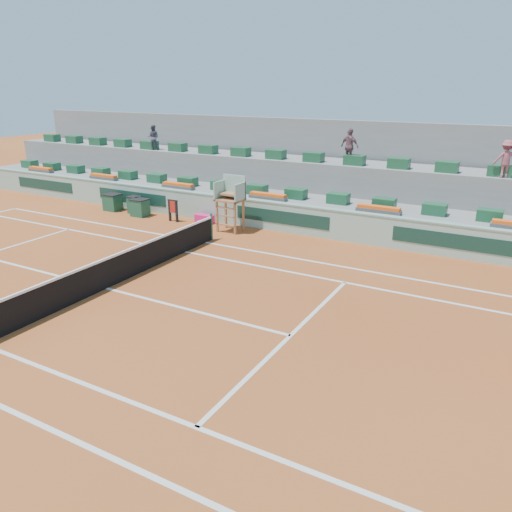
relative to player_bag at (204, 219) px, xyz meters
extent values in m
plane|color=brown|center=(1.76, -7.96, -0.19)|extent=(90.00, 90.00, 0.00)
cube|color=gray|center=(1.76, 2.74, 0.41)|extent=(36.00, 4.00, 1.20)
cube|color=gray|center=(1.76, 4.34, 1.11)|extent=(36.00, 2.40, 2.60)
cube|color=gray|center=(1.76, 5.94, 2.01)|extent=(36.00, 0.40, 4.40)
cube|color=#E61E71|center=(0.00, 0.00, 0.00)|extent=(0.88, 0.39, 0.39)
imported|color=#4E4E5B|center=(-5.77, 3.56, 3.08)|extent=(0.81, 0.73, 1.36)
imported|color=#79505C|center=(5.48, 3.78, 3.21)|extent=(1.02, 0.68, 1.60)
imported|color=#994C56|center=(11.91, 3.48, 3.13)|extent=(1.07, 0.85, 1.46)
cube|color=silver|center=(1.76, -2.47, -0.19)|extent=(23.77, 0.12, 0.01)
cube|color=silver|center=(1.76, -3.84, -0.19)|extent=(23.77, 0.12, 0.01)
cube|color=silver|center=(8.16, -7.96, -0.19)|extent=(0.12, 8.23, 0.01)
cube|color=silver|center=(1.76, -7.96, -0.19)|extent=(12.80, 0.12, 0.01)
cube|color=black|center=(1.76, -7.96, 0.27)|extent=(0.03, 11.87, 0.92)
cube|color=white|center=(1.76, -7.96, 0.76)|extent=(0.06, 11.87, 0.07)
cylinder|color=#1F4A33|center=(1.76, -2.02, 0.36)|extent=(0.10, 0.10, 1.10)
cube|color=#91B6A5|center=(1.76, 0.54, 0.41)|extent=(36.00, 0.30, 1.20)
cube|color=#769F8E|center=(1.76, 0.54, 1.04)|extent=(36.00, 0.34, 0.06)
cube|color=#13352B|center=(-11.24, 0.38, 0.46)|extent=(4.40, 0.02, 0.56)
cube|color=#13352B|center=(-4.74, 0.38, 0.46)|extent=(4.40, 0.02, 0.56)
cube|color=#13352B|center=(3.76, 0.38, 0.46)|extent=(4.40, 0.02, 0.56)
cube|color=#13352B|center=(10.76, 0.38, 0.46)|extent=(4.40, 0.02, 0.56)
cube|color=#915D37|center=(1.31, -0.91, 0.48)|extent=(0.08, 0.08, 1.35)
cube|color=#915D37|center=(2.21, -0.91, 0.48)|extent=(0.08, 0.08, 1.35)
cube|color=#915D37|center=(1.31, -0.21, 0.48)|extent=(0.08, 0.08, 1.35)
cube|color=#915D37|center=(2.21, -0.21, 0.48)|extent=(0.08, 0.08, 1.35)
cube|color=#915D37|center=(1.76, -0.56, 1.20)|extent=(1.10, 0.90, 0.08)
cube|color=#91B6A5|center=(1.76, -0.18, 1.71)|extent=(1.10, 0.08, 1.00)
cube|color=#91B6A5|center=(1.24, -0.56, 1.56)|extent=(0.06, 0.90, 0.80)
cube|color=#91B6A5|center=(2.28, -0.56, 1.56)|extent=(0.06, 0.90, 0.80)
cube|color=#915D37|center=(1.76, -0.46, 1.44)|extent=(0.80, 0.60, 0.08)
cube|color=#915D37|center=(1.76, -0.91, 0.16)|extent=(0.90, 0.08, 0.06)
cube|color=#915D37|center=(1.76, -0.91, 0.56)|extent=(0.90, 0.08, 0.06)
cube|color=#915D37|center=(1.76, -0.91, 0.91)|extent=(0.90, 0.08, 0.06)
cube|color=#1A4E2F|center=(-14.24, 1.84, 1.23)|extent=(0.90, 0.60, 0.44)
cube|color=#1A4E2F|center=(-12.24, 1.84, 1.23)|extent=(0.90, 0.60, 0.44)
cube|color=#1A4E2F|center=(-10.24, 1.84, 1.23)|extent=(0.90, 0.60, 0.44)
cube|color=#1A4E2F|center=(-8.24, 1.84, 1.23)|extent=(0.90, 0.60, 0.44)
cube|color=#1A4E2F|center=(-6.24, 1.84, 1.23)|extent=(0.90, 0.60, 0.44)
cube|color=#1A4E2F|center=(-4.24, 1.84, 1.23)|extent=(0.90, 0.60, 0.44)
cube|color=#1A4E2F|center=(-2.24, 1.84, 1.23)|extent=(0.90, 0.60, 0.44)
cube|color=#1A4E2F|center=(-0.24, 1.84, 1.23)|extent=(0.90, 0.60, 0.44)
cube|color=#1A4E2F|center=(1.76, 1.84, 1.23)|extent=(0.90, 0.60, 0.44)
cube|color=#1A4E2F|center=(3.76, 1.84, 1.23)|extent=(0.90, 0.60, 0.44)
cube|color=#1A4E2F|center=(5.76, 1.84, 1.23)|extent=(0.90, 0.60, 0.44)
cube|color=#1A4E2F|center=(7.76, 1.84, 1.23)|extent=(0.90, 0.60, 0.44)
cube|color=#1A4E2F|center=(9.76, 1.84, 1.23)|extent=(0.90, 0.60, 0.44)
cube|color=#1A4E2F|center=(11.76, 1.84, 1.23)|extent=(0.90, 0.60, 0.44)
cube|color=#1A4E2F|center=(-14.24, 3.74, 2.63)|extent=(0.90, 0.60, 0.44)
cube|color=#1A4E2F|center=(-12.24, 3.74, 2.63)|extent=(0.90, 0.60, 0.44)
cube|color=#1A4E2F|center=(-10.24, 3.74, 2.63)|extent=(0.90, 0.60, 0.44)
cube|color=#1A4E2F|center=(-8.24, 3.74, 2.63)|extent=(0.90, 0.60, 0.44)
cube|color=#1A4E2F|center=(-6.24, 3.74, 2.63)|extent=(0.90, 0.60, 0.44)
cube|color=#1A4E2F|center=(-4.24, 3.74, 2.63)|extent=(0.90, 0.60, 0.44)
cube|color=#1A4E2F|center=(-2.24, 3.74, 2.63)|extent=(0.90, 0.60, 0.44)
cube|color=#1A4E2F|center=(-0.24, 3.74, 2.63)|extent=(0.90, 0.60, 0.44)
cube|color=#1A4E2F|center=(1.76, 3.74, 2.63)|extent=(0.90, 0.60, 0.44)
cube|color=#1A4E2F|center=(3.76, 3.74, 2.63)|extent=(0.90, 0.60, 0.44)
cube|color=#1A4E2F|center=(5.76, 3.74, 2.63)|extent=(0.90, 0.60, 0.44)
cube|color=#1A4E2F|center=(7.76, 3.74, 2.63)|extent=(0.90, 0.60, 0.44)
cube|color=#1A4E2F|center=(9.76, 3.74, 2.63)|extent=(0.90, 0.60, 0.44)
cube|color=#1A4E2F|center=(11.76, 3.74, 2.63)|extent=(0.90, 0.60, 0.44)
cube|color=#505050|center=(-12.24, 1.04, 1.09)|extent=(1.80, 0.36, 0.16)
cube|color=#F55514|center=(-12.24, 1.04, 1.23)|extent=(1.70, 0.32, 0.12)
cube|color=#505050|center=(-7.24, 1.04, 1.09)|extent=(1.80, 0.36, 0.16)
cube|color=#F55514|center=(-7.24, 1.04, 1.23)|extent=(1.70, 0.32, 0.12)
cube|color=#505050|center=(-2.24, 1.04, 1.09)|extent=(1.80, 0.36, 0.16)
cube|color=#F55514|center=(-2.24, 1.04, 1.23)|extent=(1.70, 0.32, 0.12)
cube|color=#505050|center=(2.76, 1.04, 1.09)|extent=(1.80, 0.36, 0.16)
cube|color=#F55514|center=(2.76, 1.04, 1.23)|extent=(1.70, 0.32, 0.12)
cube|color=#505050|center=(7.76, 1.04, 1.09)|extent=(1.80, 0.36, 0.16)
cube|color=#F55514|center=(7.76, 1.04, 1.23)|extent=(1.70, 0.32, 0.12)
cube|color=#184831|center=(-3.46, -0.47, 0.21)|extent=(0.76, 0.65, 0.80)
cube|color=black|center=(-3.46, -0.47, 0.63)|extent=(0.80, 0.69, 0.04)
cube|color=#184831|center=(-4.06, -0.15, 0.21)|extent=(0.60, 0.51, 0.80)
cube|color=black|center=(-4.06, -0.15, 0.63)|extent=(0.63, 0.55, 0.04)
cube|color=#184831|center=(-5.44, -0.25, 0.21)|extent=(0.78, 0.67, 0.80)
cube|color=black|center=(-5.44, -0.25, 0.63)|extent=(0.83, 0.72, 0.04)
cube|color=black|center=(-1.61, -0.49, 0.31)|extent=(0.09, 0.09, 1.00)
cube|color=black|center=(-1.21, -0.49, 0.31)|extent=(0.09, 0.09, 1.00)
cube|color=black|center=(-1.41, -0.49, 0.81)|extent=(0.55, 0.07, 0.06)
cube|color=red|center=(-1.41, -0.51, 0.51)|extent=(0.41, 0.04, 0.56)
camera|label=1|loc=(12.91, -18.32, 5.91)|focal=35.00mm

